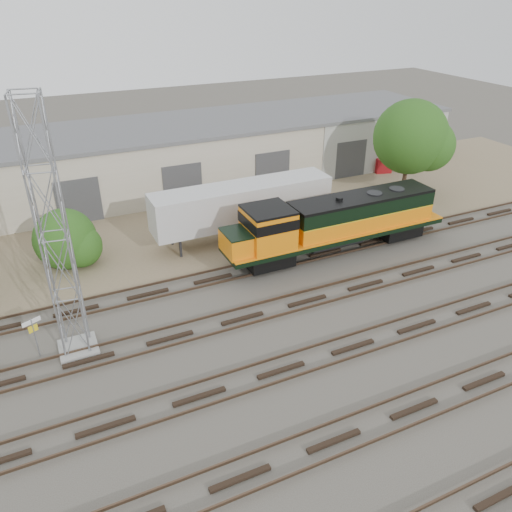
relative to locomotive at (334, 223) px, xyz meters
name	(u,v)px	position (x,y,z in m)	size (l,w,h in m)	color
ground	(254,335)	(-8.48, -6.00, -2.19)	(140.00, 140.00, 0.00)	#47423A
dirt_strip	(171,223)	(-8.48, 9.00, -2.18)	(80.00, 16.00, 0.02)	#726047
tracks	(281,370)	(-8.48, -9.00, -2.11)	(80.00, 20.40, 0.28)	black
warehouse	(142,159)	(-8.43, 16.98, 0.46)	(58.40, 10.40, 5.30)	#C1B5A1
locomotive	(334,223)	(0.00, 0.00, 0.00)	(15.70, 2.75, 3.77)	black
signal_tower	(55,241)	(-16.79, -3.35, 3.80)	(1.81, 1.81, 12.30)	gray
sign_post	(34,331)	(-18.56, -3.09, -0.67)	(0.83, 0.39, 2.17)	gray
semi_trailer	(247,204)	(-4.16, 4.62, 0.27)	(12.72, 2.60, 3.91)	#BCBCBC
dumpster_blue	(396,160)	(15.12, 12.22, -1.44)	(1.60, 1.50, 1.50)	navy
dumpster_red	(382,165)	(13.19, 11.89, -1.49)	(1.50, 1.40, 1.40)	maroon
tree_mid	(69,241)	(-15.92, 5.73, -0.57)	(4.09, 3.90, 3.90)	#382619
tree_east	(415,139)	(11.24, 5.88, 2.70)	(6.24, 5.94, 8.02)	#382619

